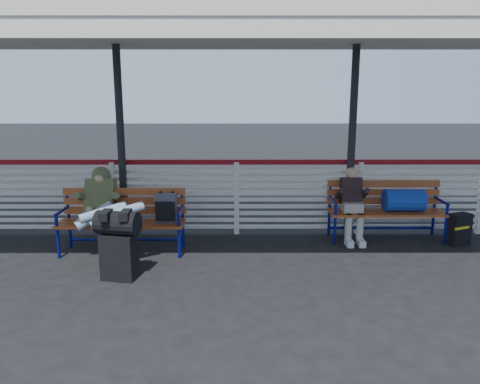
{
  "coord_description": "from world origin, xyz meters",
  "views": [
    {
      "loc": [
        0.04,
        -5.53,
        2.29
      ],
      "look_at": [
        0.05,
        1.0,
        0.9
      ],
      "focal_mm": 35.0,
      "sensor_mm": 36.0,
      "label": 1
    }
  ],
  "objects_px": {
    "traveler_man": "(105,210)",
    "suitcase_side": "(459,229)",
    "luggage_stack": "(119,242)",
    "companion_person": "(352,203)",
    "bench_right": "(395,202)",
    "bench_left": "(133,213)"
  },
  "relations": [
    {
      "from": "bench_right",
      "to": "traveler_man",
      "type": "relative_size",
      "value": 1.1
    },
    {
      "from": "luggage_stack",
      "to": "traveler_man",
      "type": "height_order",
      "value": "traveler_man"
    },
    {
      "from": "traveler_man",
      "to": "companion_person",
      "type": "relative_size",
      "value": 1.43
    },
    {
      "from": "bench_left",
      "to": "bench_right",
      "type": "distance_m",
      "value": 4.03
    },
    {
      "from": "bench_right",
      "to": "companion_person",
      "type": "relative_size",
      "value": 1.57
    },
    {
      "from": "suitcase_side",
      "to": "traveler_man",
      "type": "bearing_deg",
      "value": 162.51
    },
    {
      "from": "luggage_stack",
      "to": "traveler_man",
      "type": "relative_size",
      "value": 0.53
    },
    {
      "from": "traveler_man",
      "to": "suitcase_side",
      "type": "xyz_separation_m",
      "value": [
        5.21,
        0.66,
        -0.48
      ]
    },
    {
      "from": "luggage_stack",
      "to": "suitcase_side",
      "type": "bearing_deg",
      "value": 27.41
    },
    {
      "from": "luggage_stack",
      "to": "bench_left",
      "type": "relative_size",
      "value": 0.49
    },
    {
      "from": "suitcase_side",
      "to": "luggage_stack",
      "type": "bearing_deg",
      "value": 170.76
    },
    {
      "from": "bench_left",
      "to": "bench_right",
      "type": "bearing_deg",
      "value": 8.19
    },
    {
      "from": "bench_left",
      "to": "suitcase_side",
      "type": "height_order",
      "value": "bench_left"
    },
    {
      "from": "luggage_stack",
      "to": "bench_left",
      "type": "distance_m",
      "value": 1.04
    },
    {
      "from": "bench_left",
      "to": "companion_person",
      "type": "height_order",
      "value": "companion_person"
    },
    {
      "from": "traveler_man",
      "to": "companion_person",
      "type": "xyz_separation_m",
      "value": [
        3.61,
        0.89,
        -0.13
      ]
    },
    {
      "from": "suitcase_side",
      "to": "bench_right",
      "type": "bearing_deg",
      "value": 139.26
    },
    {
      "from": "bench_left",
      "to": "bench_right",
      "type": "relative_size",
      "value": 1.0
    },
    {
      "from": "companion_person",
      "to": "suitcase_side",
      "type": "height_order",
      "value": "companion_person"
    },
    {
      "from": "bench_right",
      "to": "traveler_man",
      "type": "bearing_deg",
      "value": -167.83
    },
    {
      "from": "luggage_stack",
      "to": "traveler_man",
      "type": "xyz_separation_m",
      "value": [
        -0.35,
        0.69,
        0.25
      ]
    },
    {
      "from": "luggage_stack",
      "to": "companion_person",
      "type": "height_order",
      "value": "companion_person"
    }
  ]
}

